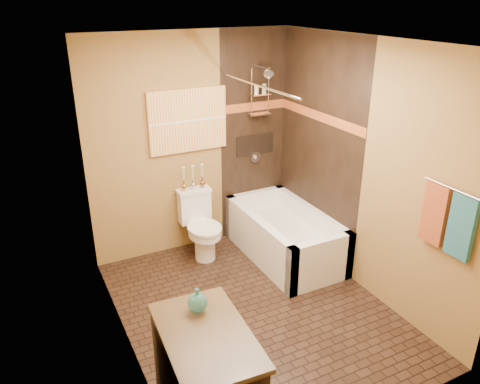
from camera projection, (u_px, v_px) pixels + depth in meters
floor at (255, 310)px, 4.55m from camera, size 3.00×3.00×0.00m
wall_left at (118, 220)px, 3.56m from camera, size 0.02×3.00×2.50m
wall_right at (364, 170)px, 4.56m from camera, size 0.02×3.00×2.50m
wall_back at (192, 145)px, 5.29m from camera, size 2.40×0.02×2.50m
wall_front at (376, 278)px, 2.83m from camera, size 2.40×0.02×2.50m
ceiling at (259, 42)px, 3.57m from camera, size 3.00×3.00×0.00m
alcove_tile_back at (253, 137)px, 5.60m from camera, size 0.85×0.01×2.50m
alcove_tile_right at (318, 149)px, 5.17m from camera, size 0.01×1.50×2.50m
mosaic_band_back at (254, 107)px, 5.45m from camera, size 0.85×0.01×0.10m
mosaic_band_right at (319, 116)px, 5.02m from camera, size 0.01×1.50×0.10m
alcove_niche at (255, 145)px, 5.65m from camera, size 0.50×0.01×0.25m
shower_fixtures at (260, 104)px, 5.36m from camera, size 0.24×0.33×1.16m
curtain_rod at (256, 85)px, 4.54m from camera, size 0.03×1.55×0.03m
towel_bar at (453, 189)px, 3.60m from camera, size 0.02×0.55×0.02m
towel_teal at (462, 227)px, 3.60m from camera, size 0.05×0.22×0.52m
towel_rust at (435, 214)px, 3.82m from camera, size 0.05×0.22×0.52m
sunset_painting at (188, 121)px, 5.13m from camera, size 0.90×0.04×0.70m
vanity_mirror at (158, 250)px, 2.65m from camera, size 0.01×1.00×0.90m
bathtub at (284, 238)px, 5.41m from camera, size 0.80×1.50×0.55m
toilet at (200, 224)px, 5.38m from camera, size 0.39×0.58×0.76m
vanity at (207, 381)px, 3.19m from camera, size 0.62×0.95×0.81m
teal_bottle at (197, 300)px, 3.21m from camera, size 0.15×0.15×0.22m
bud_vases at (193, 177)px, 5.31m from camera, size 0.28×0.06×0.28m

